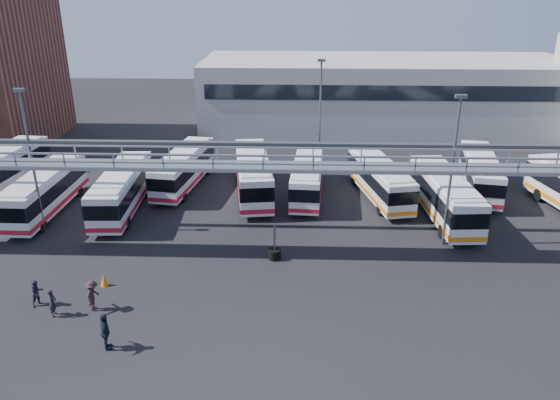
{
  "coord_description": "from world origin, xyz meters",
  "views": [
    {
      "loc": [
        2.1,
        -26.6,
        16.97
      ],
      "look_at": [
        0.94,
        6.0,
        3.49
      ],
      "focal_mm": 35.0,
      "sensor_mm": 36.0,
      "label": 1
    }
  ],
  "objects_px": {
    "light_pole_back": "(320,110)",
    "bus_3": "(184,167)",
    "bus_0": "(2,170)",
    "bus_2": "(122,189)",
    "bus_4": "(253,174)",
    "bus_1": "(45,191)",
    "light_pole_mid": "(452,164)",
    "pedestrian_b": "(37,293)",
    "pedestrian_d": "(105,332)",
    "bus_8": "(480,172)",
    "tire_stack": "(275,253)",
    "pedestrian_a": "(53,303)",
    "cone_right": "(104,280)",
    "pedestrian_c": "(93,296)",
    "bus_7": "(445,195)",
    "bus_6": "(380,179)",
    "light_pole_left": "(31,155)",
    "bus_5": "(308,177)"
  },
  "relations": [
    {
      "from": "light_pole_back",
      "to": "bus_3",
      "type": "xyz_separation_m",
      "value": [
        -11.72,
        -4.78,
        -3.99
      ]
    },
    {
      "from": "bus_0",
      "to": "bus_2",
      "type": "distance_m",
      "value": 11.87
    },
    {
      "from": "bus_3",
      "to": "bus_4",
      "type": "distance_m",
      "value": 6.34
    },
    {
      "from": "bus_1",
      "to": "bus_3",
      "type": "height_order",
      "value": "bus_1"
    },
    {
      "from": "light_pole_mid",
      "to": "bus_4",
      "type": "bearing_deg",
      "value": 147.97
    },
    {
      "from": "bus_0",
      "to": "pedestrian_b",
      "type": "xyz_separation_m",
      "value": [
        10.51,
        -16.93,
        -1.12
      ]
    },
    {
      "from": "bus_0",
      "to": "pedestrian_d",
      "type": "xyz_separation_m",
      "value": [
        15.56,
        -20.6,
        -0.91
      ]
    },
    {
      "from": "bus_8",
      "to": "tire_stack",
      "type": "height_order",
      "value": "bus_8"
    },
    {
      "from": "bus_0",
      "to": "bus_2",
      "type": "height_order",
      "value": "bus_0"
    },
    {
      "from": "light_pole_back",
      "to": "pedestrian_a",
      "type": "distance_m",
      "value": 28.91
    },
    {
      "from": "pedestrian_b",
      "to": "pedestrian_d",
      "type": "bearing_deg",
      "value": -90.28
    },
    {
      "from": "cone_right",
      "to": "tire_stack",
      "type": "height_order",
      "value": "tire_stack"
    },
    {
      "from": "bus_3",
      "to": "bus_4",
      "type": "height_order",
      "value": "bus_4"
    },
    {
      "from": "bus_0",
      "to": "tire_stack",
      "type": "height_order",
      "value": "bus_0"
    },
    {
      "from": "pedestrian_b",
      "to": "light_pole_back",
      "type": "bearing_deg",
      "value": 0.92
    },
    {
      "from": "pedestrian_c",
      "to": "bus_7",
      "type": "bearing_deg",
      "value": -54.99
    },
    {
      "from": "bus_6",
      "to": "pedestrian_b",
      "type": "height_order",
      "value": "bus_6"
    },
    {
      "from": "pedestrian_a",
      "to": "bus_0",
      "type": "bearing_deg",
      "value": 24.36
    },
    {
      "from": "bus_2",
      "to": "pedestrian_c",
      "type": "height_order",
      "value": "bus_2"
    },
    {
      "from": "light_pole_mid",
      "to": "pedestrian_a",
      "type": "relative_size",
      "value": 6.37
    },
    {
      "from": "bus_7",
      "to": "cone_right",
      "type": "xyz_separation_m",
      "value": [
        -22.26,
        -10.6,
        -1.48
      ]
    },
    {
      "from": "light_pole_left",
      "to": "bus_3",
      "type": "xyz_separation_m",
      "value": [
        8.28,
        9.22,
        -3.99
      ]
    },
    {
      "from": "bus_1",
      "to": "light_pole_mid",
      "type": "bearing_deg",
      "value": -7.81
    },
    {
      "from": "light_pole_left",
      "to": "pedestrian_d",
      "type": "distance_m",
      "value": 16.42
    },
    {
      "from": "bus_5",
      "to": "pedestrian_d",
      "type": "height_order",
      "value": "bus_5"
    },
    {
      "from": "pedestrian_b",
      "to": "bus_7",
      "type": "bearing_deg",
      "value": -27.46
    },
    {
      "from": "light_pole_back",
      "to": "bus_1",
      "type": "xyz_separation_m",
      "value": [
        -21.13,
        -10.69,
        -3.93
      ]
    },
    {
      "from": "light_pole_left",
      "to": "bus_5",
      "type": "distance_m",
      "value": 20.7
    },
    {
      "from": "bus_5",
      "to": "pedestrian_b",
      "type": "height_order",
      "value": "bus_5"
    },
    {
      "from": "bus_7",
      "to": "light_pole_left",
      "type": "bearing_deg",
      "value": -177.25
    },
    {
      "from": "bus_6",
      "to": "tire_stack",
      "type": "bearing_deg",
      "value": -139.09
    },
    {
      "from": "bus_6",
      "to": "light_pole_left",
      "type": "bearing_deg",
      "value": -175.82
    },
    {
      "from": "bus_0",
      "to": "pedestrian_b",
      "type": "bearing_deg",
      "value": -53.77
    },
    {
      "from": "light_pole_back",
      "to": "pedestrian_b",
      "type": "xyz_separation_m",
      "value": [
        -16.19,
        -23.32,
        -4.95
      ]
    },
    {
      "from": "pedestrian_d",
      "to": "bus_7",
      "type": "bearing_deg",
      "value": -70.42
    },
    {
      "from": "bus_3",
      "to": "bus_8",
      "type": "height_order",
      "value": "bus_3"
    },
    {
      "from": "bus_8",
      "to": "tire_stack",
      "type": "bearing_deg",
      "value": -133.61
    },
    {
      "from": "bus_1",
      "to": "bus_2",
      "type": "xyz_separation_m",
      "value": [
        5.72,
        0.61,
        0.02
      ]
    },
    {
      "from": "light_pole_left",
      "to": "light_pole_back",
      "type": "height_order",
      "value": "same"
    },
    {
      "from": "bus_0",
      "to": "bus_8",
      "type": "height_order",
      "value": "bus_0"
    },
    {
      "from": "bus_7",
      "to": "bus_3",
      "type": "bearing_deg",
      "value": 160.41
    },
    {
      "from": "bus_6",
      "to": "tire_stack",
      "type": "distance_m",
      "value": 13.42
    },
    {
      "from": "light_pole_back",
      "to": "bus_0",
      "type": "height_order",
      "value": "light_pole_back"
    },
    {
      "from": "bus_5",
      "to": "cone_right",
      "type": "relative_size",
      "value": 14.0
    },
    {
      "from": "bus_0",
      "to": "pedestrian_c",
      "type": "bearing_deg",
      "value": -47.09
    },
    {
      "from": "bus_0",
      "to": "bus_1",
      "type": "bearing_deg",
      "value": -33.34
    },
    {
      "from": "light_pole_left",
      "to": "light_pole_back",
      "type": "bearing_deg",
      "value": 34.99
    },
    {
      "from": "light_pole_back",
      "to": "pedestrian_c",
      "type": "height_order",
      "value": "light_pole_back"
    },
    {
      "from": "tire_stack",
      "to": "bus_5",
      "type": "bearing_deg",
      "value": 78.48
    },
    {
      "from": "bus_3",
      "to": "pedestrian_d",
      "type": "xyz_separation_m",
      "value": [
        0.58,
        -22.21,
        -0.75
      ]
    }
  ]
}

